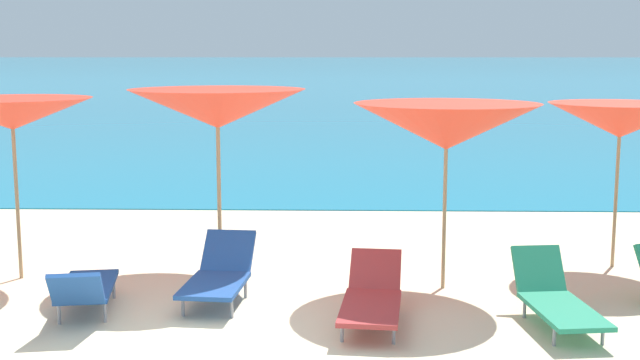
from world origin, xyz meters
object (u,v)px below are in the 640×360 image
lounge_chair_3 (219,274)px  lounge_chair_4 (85,288)px  umbrella_6 (620,121)px  umbrella_3 (12,114)px  umbrella_4 (217,109)px  umbrella_5 (447,127)px  lounge_chair_2 (556,298)px  lounge_chair_8 (372,296)px

lounge_chair_3 → lounge_chair_4: (-1.37, -0.55, -0.01)m
umbrella_6 → lounge_chair_4: 6.92m
umbrella_3 → umbrella_6: umbrella_3 is taller
umbrella_4 → umbrella_5: 2.91m
umbrella_5 → lounge_chair_4: bearing=-163.6°
lounge_chair_2 → lounge_chair_8: (-1.91, 0.02, 0.00)m
umbrella_4 → lounge_chair_2: umbrella_4 is taller
umbrella_6 → umbrella_5: bearing=-156.0°
umbrella_5 → lounge_chair_4: umbrella_5 is taller
umbrella_4 → lounge_chair_8: bearing=-47.3°
lounge_chair_4 → umbrella_6: bearing=-170.3°
umbrella_3 → umbrella_5: 5.27m
umbrella_3 → lounge_chair_4: (1.27, -1.46, -1.75)m
umbrella_6 → lounge_chair_8: 4.36m
umbrella_5 → lounge_chair_2: size_ratio=1.45×
lounge_chair_2 → lounge_chair_4: bearing=171.4°
umbrella_5 → lounge_chair_8: (-0.90, -1.31, -1.66)m
lounge_chair_3 → lounge_chair_8: bearing=-17.2°
umbrella_5 → lounge_chair_3: (-2.61, -0.62, -1.63)m
umbrella_3 → lounge_chair_4: bearing=-48.9°
umbrella_5 → umbrella_6: 2.59m
umbrella_4 → lounge_chair_2: size_ratio=1.48×
umbrella_4 → umbrella_5: umbrella_4 is taller
umbrella_6 → lounge_chair_3: umbrella_6 is taller
lounge_chair_8 → lounge_chair_2: bearing=5.1°
umbrella_3 → umbrella_4: umbrella_4 is taller
umbrella_5 → umbrella_3: bearing=176.8°
umbrella_4 → lounge_chair_3: umbrella_4 is taller
lounge_chair_4 → lounge_chair_8: lounge_chair_4 is taller
umbrella_4 → umbrella_5: bearing=-14.9°
umbrella_5 → lounge_chair_2: bearing=-53.0°
umbrella_6 → lounge_chair_3: (-4.98, -1.67, -1.61)m
umbrella_6 → lounge_chair_2: (-1.36, -2.39, -1.65)m
lounge_chair_4 → lounge_chair_8: size_ratio=0.97×
umbrella_3 → lounge_chair_2: 6.71m
umbrella_3 → umbrella_4: bearing=10.5°
umbrella_4 → umbrella_5: size_ratio=1.02×
umbrella_4 → lounge_chair_3: size_ratio=1.54×
lounge_chair_8 → umbrella_3: bearing=165.5°
umbrella_4 → umbrella_6: (5.17, 0.31, -0.16)m
lounge_chair_3 → lounge_chair_4: bearing=-153.1°
umbrella_3 → umbrella_5: (5.26, -0.29, -0.11)m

